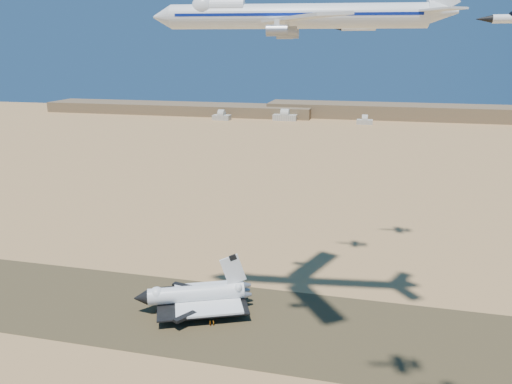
% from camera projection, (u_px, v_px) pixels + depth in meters
% --- Properties ---
extents(ground, '(1200.00, 1200.00, 0.00)m').
position_uv_depth(ground, '(203.00, 316.00, 171.15)').
color(ground, '#AD804D').
rests_on(ground, ground).
extents(runway, '(600.00, 50.00, 0.06)m').
position_uv_depth(runway, '(203.00, 316.00, 171.14)').
color(runway, brown).
rests_on(runway, ground).
extents(ridgeline, '(960.00, 90.00, 18.00)m').
position_uv_depth(ridgeline, '(386.00, 113.00, 646.83)').
color(ridgeline, olive).
rests_on(ridgeline, ground).
extents(hangars, '(200.50, 29.50, 30.00)m').
position_uv_depth(hangars, '(281.00, 117.00, 631.13)').
color(hangars, beige).
rests_on(hangars, ground).
extents(shuttle, '(41.19, 34.75, 20.04)m').
position_uv_depth(shuttle, '(195.00, 295.00, 174.35)').
color(shuttle, white).
rests_on(shuttle, runway).
extents(carrier_747, '(82.75, 63.41, 20.54)m').
position_uv_depth(carrier_747, '(287.00, 16.00, 135.17)').
color(carrier_747, white).
extents(crew_a, '(0.45, 0.66, 1.77)m').
position_uv_depth(crew_a, '(214.00, 323.00, 165.11)').
color(crew_a, orange).
rests_on(crew_a, runway).
extents(crew_b, '(0.90, 0.96, 1.73)m').
position_uv_depth(crew_b, '(217.00, 316.00, 169.52)').
color(crew_b, orange).
rests_on(crew_b, runway).
extents(crew_c, '(1.01, 1.21, 1.83)m').
position_uv_depth(crew_c, '(210.00, 323.00, 164.93)').
color(crew_c, orange).
rests_on(crew_c, runway).
extents(chase_jet_e, '(14.89, 7.94, 3.71)m').
position_uv_depth(chase_jet_e, '(358.00, 29.00, 174.06)').
color(chase_jet_e, white).
extents(chase_jet_f, '(16.57, 9.22, 4.14)m').
position_uv_depth(chase_jet_f, '(416.00, 15.00, 188.56)').
color(chase_jet_f, white).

